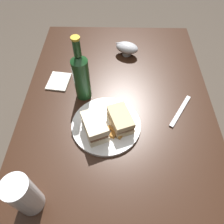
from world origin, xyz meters
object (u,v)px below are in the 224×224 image
object	(u,v)px
plate	(106,125)
pint_glass	(25,196)
fork	(180,111)
gravy_boat	(127,48)
sandwich_half_left	(95,127)
cider_bottle	(81,76)
napkin	(59,81)
sandwich_half_right	(120,120)

from	to	relation	value
plate	pint_glass	size ratio (longest dim) A/B	1.63
fork	gravy_boat	bearing A→B (deg)	63.09
sandwich_half_left	cider_bottle	xyz separation A→B (m)	(0.19, 0.06, 0.06)
napkin	plate	bearing A→B (deg)	-136.07
plate	pint_glass	world-z (taller)	pint_glass
pint_glass	cider_bottle	distance (m)	0.45
plate	napkin	distance (m)	0.32
plate	fork	distance (m)	0.30
plate	sandwich_half_right	xyz separation A→B (m)	(0.00, -0.05, 0.04)
napkin	fork	xyz separation A→B (m)	(-0.15, -0.51, -0.00)
sandwich_half_left	fork	world-z (taller)	sandwich_half_left
cider_bottle	fork	bearing A→B (deg)	-101.43
plate	cider_bottle	xyz separation A→B (m)	(0.15, 0.10, 0.11)
sandwich_half_left	fork	distance (m)	0.35
sandwich_half_left	pint_glass	size ratio (longest dim) A/B	0.80
gravy_boat	fork	xyz separation A→B (m)	(-0.35, -0.21, -0.04)
sandwich_half_right	fork	size ratio (longest dim) A/B	0.72
pint_glass	fork	size ratio (longest dim) A/B	0.89
napkin	fork	distance (m)	0.54
sandwich_half_right	fork	xyz separation A→B (m)	(0.07, -0.24, -0.04)
sandwich_half_left	napkin	bearing A→B (deg)	34.49
sandwich_half_right	napkin	distance (m)	0.36
sandwich_half_right	cider_bottle	world-z (taller)	cider_bottle
plate	napkin	bearing A→B (deg)	43.93
sandwich_half_right	fork	bearing A→B (deg)	-72.84
sandwich_half_left	sandwich_half_right	world-z (taller)	sandwich_half_left
sandwich_half_left	pint_glass	distance (m)	0.30
plate	napkin	xyz separation A→B (m)	(0.23, 0.22, -0.00)
pint_glass	plate	bearing A→B (deg)	-36.94
plate	napkin	size ratio (longest dim) A/B	2.38
sandwich_half_right	pint_glass	xyz separation A→B (m)	(-0.28, 0.27, 0.03)
plate	fork	world-z (taller)	plate
fork	sandwich_half_left	bearing A→B (deg)	141.14
plate	gravy_boat	world-z (taller)	gravy_boat
fork	sandwich_half_right	bearing A→B (deg)	139.71
cider_bottle	napkin	world-z (taller)	cider_bottle
pint_glass	gravy_boat	world-z (taller)	pint_glass
pint_glass	cider_bottle	size ratio (longest dim) A/B	0.57
cider_bottle	napkin	distance (m)	0.18
gravy_boat	cider_bottle	distance (m)	0.34
gravy_boat	pint_glass	bearing A→B (deg)	157.30
sandwich_half_left	fork	bearing A→B (deg)	-71.40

